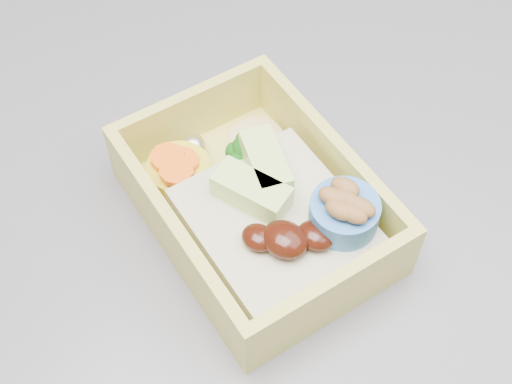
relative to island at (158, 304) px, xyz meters
The scene contains 3 objects.
ground 0.47m from the island, 90.00° to the left, with size 3.50×3.50×0.00m, color beige.
island is the anchor object (origin of this frame).
bento_box 0.53m from the island, 17.68° to the right, with size 0.21×0.19×0.06m.
Camera 1 is at (0.35, -0.39, 1.32)m, focal length 50.00 mm.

